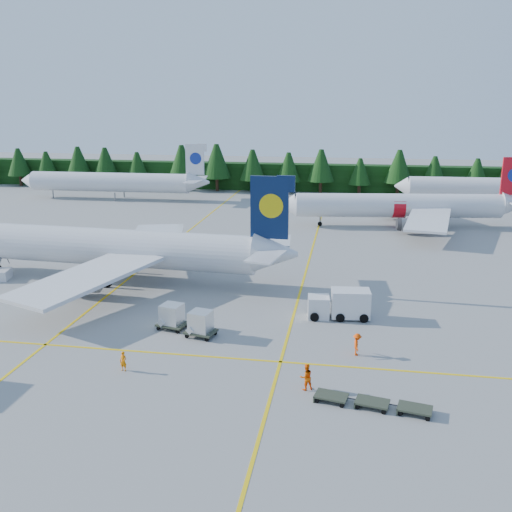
# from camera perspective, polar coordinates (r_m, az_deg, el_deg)

# --- Properties ---
(ground) EXTENTS (320.00, 320.00, 0.00)m
(ground) POSITION_cam_1_polar(r_m,az_deg,el_deg) (52.07, -3.33, -7.21)
(ground) COLOR gray
(ground) RESTS_ON ground
(taxi_stripe_a) EXTENTS (0.25, 120.00, 0.01)m
(taxi_stripe_a) POSITION_cam_1_polar(r_m,az_deg,el_deg) (74.05, -10.53, -0.53)
(taxi_stripe_a) COLOR yellow
(taxi_stripe_a) RESTS_ON ground
(taxi_stripe_b) EXTENTS (0.25, 120.00, 0.01)m
(taxi_stripe_b) POSITION_cam_1_polar(r_m,az_deg,el_deg) (69.93, 5.09, -1.27)
(taxi_stripe_b) COLOR yellow
(taxi_stripe_b) RESTS_ON ground
(taxi_stripe_cross) EXTENTS (80.00, 0.25, 0.01)m
(taxi_stripe_cross) POSITION_cam_1_polar(r_m,az_deg,el_deg) (46.74, -4.97, -9.98)
(taxi_stripe_cross) COLOR yellow
(taxi_stripe_cross) RESTS_ON ground
(treeline_hedge) EXTENTS (220.00, 4.00, 6.00)m
(treeline_hedge) POSITION_cam_1_polar(r_m,az_deg,el_deg) (130.41, 4.64, 7.85)
(treeline_hedge) COLOR black
(treeline_hedge) RESTS_ON ground
(airliner_navy) EXTENTS (42.65, 35.03, 12.40)m
(airliner_navy) POSITION_cam_1_polar(r_m,az_deg,el_deg) (67.55, -15.81, 0.87)
(airliner_navy) COLOR silver
(airliner_navy) RESTS_ON ground
(airliner_red) EXTENTS (38.66, 31.63, 11.27)m
(airliner_red) POSITION_cam_1_polar(r_m,az_deg,el_deg) (94.95, 13.61, 4.89)
(airliner_red) COLOR silver
(airliner_red) RESTS_ON ground
(airliner_far_left) EXTENTS (39.49, 4.72, 11.48)m
(airliner_far_left) POSITION_cam_1_polar(r_m,az_deg,el_deg) (122.57, -14.91, 7.19)
(airliner_far_left) COLOR silver
(airliner_far_left) RESTS_ON ground
(airliner_far_right) EXTENTS (39.46, 5.13, 11.47)m
(airliner_far_right) POSITION_cam_1_polar(r_m,az_deg,el_deg) (119.71, 22.48, 6.36)
(airliner_far_right) COLOR silver
(airliner_far_right) RESTS_ON ground
(service_truck) EXTENTS (5.93, 2.64, 2.78)m
(service_truck) POSITION_cam_1_polar(r_m,az_deg,el_deg) (54.41, 8.31, -4.78)
(service_truck) COLOR silver
(service_truck) RESTS_ON ground
(dolly_train) EXTENTS (7.92, 2.56, 0.13)m
(dolly_train) POSITION_cam_1_polar(r_m,az_deg,el_deg) (40.19, 11.55, -14.09)
(dolly_train) COLOR #333829
(dolly_train) RESTS_ON ground
(uld_pair) EXTENTS (5.88, 3.71, 1.94)m
(uld_pair) POSITION_cam_1_polar(r_m,az_deg,el_deg) (50.94, -7.00, -6.24)
(uld_pair) COLOR #333829
(uld_pair) RESTS_ON ground
(crew_a) EXTENTS (0.62, 0.46, 1.56)m
(crew_a) POSITION_cam_1_polar(r_m,az_deg,el_deg) (45.15, -13.13, -10.22)
(crew_a) COLOR orange
(crew_a) RESTS_ON ground
(crew_b) EXTENTS (1.19, 1.11, 1.96)m
(crew_b) POSITION_cam_1_polar(r_m,az_deg,el_deg) (41.47, 5.03, -11.95)
(crew_b) COLOR #FF5905
(crew_b) RESTS_ON ground
(crew_c) EXTENTS (0.53, 0.77, 1.85)m
(crew_c) POSITION_cam_1_polar(r_m,az_deg,el_deg) (47.15, 10.08, -8.71)
(crew_c) COLOR #F14205
(crew_c) RESTS_ON ground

